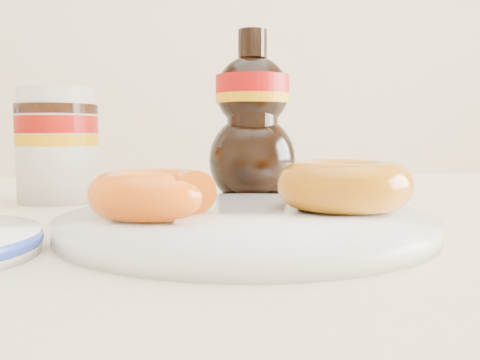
{
  "coord_description": "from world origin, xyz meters",
  "views": [
    {
      "loc": [
        -0.02,
        -0.38,
        0.82
      ],
      "look_at": [
        0.02,
        0.06,
        0.79
      ],
      "focal_mm": 40.0,
      "sensor_mm": 36.0,
      "label": 1
    }
  ],
  "objects": [
    {
      "name": "dining_table",
      "position": [
        0.0,
        0.1,
        0.67
      ],
      "size": [
        1.4,
        0.9,
        0.75
      ],
      "color": "beige",
      "rests_on": "ground"
    },
    {
      "name": "plate",
      "position": [
        0.02,
        0.01,
        0.76
      ],
      "size": [
        0.28,
        0.28,
        0.01
      ],
      "color": "white",
      "rests_on": "dining_table"
    },
    {
      "name": "donut_bitten",
      "position": [
        -0.04,
        0.01,
        0.78
      ],
      "size": [
        0.12,
        0.12,
        0.03
      ],
      "primitive_type": "torus",
      "rotation": [
        0.0,
        0.0,
        0.27
      ],
      "color": "#D0650B",
      "rests_on": "plate"
    },
    {
      "name": "donut_whole",
      "position": [
        0.1,
        0.03,
        0.78
      ],
      "size": [
        0.13,
        0.13,
        0.04
      ],
      "primitive_type": "torus",
      "rotation": [
        0.0,
        0.0,
        0.28
      ],
      "color": "#A1590A",
      "rests_on": "plate"
    },
    {
      "name": "nutella_jar",
      "position": [
        -0.16,
        0.21,
        0.82
      ],
      "size": [
        0.09,
        0.09,
        0.12
      ],
      "rotation": [
        0.0,
        0.0,
        0.43
      ],
      "color": "white",
      "rests_on": "dining_table"
    },
    {
      "name": "syrup_bottle",
      "position": [
        0.05,
        0.2,
        0.84
      ],
      "size": [
        0.12,
        0.11,
        0.18
      ],
      "primitive_type": null,
      "rotation": [
        0.0,
        0.0,
        0.37
      ],
      "color": "black",
      "rests_on": "dining_table"
    }
  ]
}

